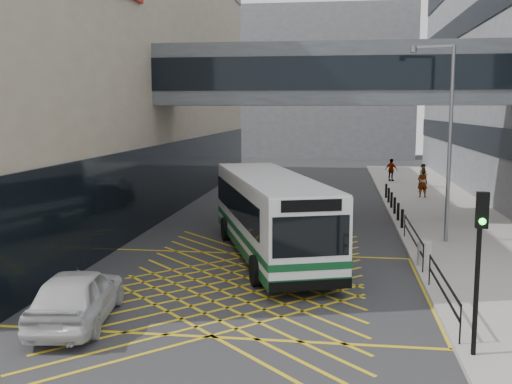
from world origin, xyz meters
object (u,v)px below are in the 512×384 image
at_px(traffic_light, 479,250).
at_px(street_lamp, 446,131).
at_px(bus, 270,213).
at_px(car_white, 77,295).
at_px(litter_bin, 425,253).
at_px(car_dark, 258,200).
at_px(pedestrian_c, 391,170).
at_px(car_silver, 285,189).
at_px(pedestrian_b, 423,176).
at_px(pedestrian_a, 423,183).

distance_m(traffic_light, street_lamp, 12.75).
bearing_deg(bus, car_white, -136.73).
height_order(street_lamp, litter_bin, street_lamp).
bearing_deg(car_white, car_dark, -106.10).
relative_size(street_lamp, litter_bin, 9.12).
bearing_deg(pedestrian_c, car_silver, 88.70).
height_order(car_dark, litter_bin, car_dark).
bearing_deg(bus, litter_bin, -31.01).
bearing_deg(litter_bin, car_white, -145.66).
bearing_deg(car_silver, pedestrian_c, -116.05).
relative_size(bus, litter_bin, 12.92).
bearing_deg(litter_bin, car_silver, 112.02).
distance_m(car_white, pedestrian_c, 35.11).
distance_m(car_silver, pedestrian_c, 12.74).
distance_m(bus, car_dark, 10.03).
relative_size(bus, pedestrian_b, 6.89).
distance_m(car_white, pedestrian_b, 32.47).
xyz_separation_m(bus, car_silver, (-0.68, 14.81, -1.00)).
bearing_deg(car_white, litter_bin, -153.76).
bearing_deg(traffic_light, car_white, 176.54).
bearing_deg(pedestrian_a, car_dark, 23.74).
distance_m(pedestrian_a, pedestrian_c, 8.88).
bearing_deg(street_lamp, pedestrian_b, 100.74).
bearing_deg(litter_bin, pedestrian_c, 87.78).
relative_size(car_dark, pedestrian_c, 2.80).
relative_size(bus, car_white, 2.39).
relative_size(street_lamp, pedestrian_a, 4.60).
bearing_deg(pedestrian_c, car_dark, 95.37).
height_order(pedestrian_a, pedestrian_b, pedestrian_a).
bearing_deg(pedestrian_a, pedestrian_b, -107.86).
bearing_deg(traffic_light, pedestrian_b, 87.96).
relative_size(car_silver, pedestrian_c, 2.67).
height_order(bus, street_lamp, street_lamp).
bearing_deg(street_lamp, traffic_light, -79.84).
height_order(traffic_light, pedestrian_c, traffic_light).
bearing_deg(pedestrian_a, litter_bin, 73.14).
bearing_deg(traffic_light, bus, 125.19).
relative_size(traffic_light, pedestrian_b, 2.25).
height_order(car_dark, street_lamp, street_lamp).
relative_size(car_silver, pedestrian_b, 2.76).
distance_m(car_white, traffic_light, 10.40).
xyz_separation_m(bus, street_lamp, (7.11, 3.05, 3.15)).
xyz_separation_m(car_silver, pedestrian_b, (9.51, 6.68, 0.28)).
relative_size(bus, pedestrian_a, 6.51).
relative_size(bus, pedestrian_c, 6.66).
xyz_separation_m(litter_bin, pedestrian_a, (2.25, 17.55, 0.45)).
distance_m(car_dark, litter_bin, 13.44).
relative_size(car_dark, litter_bin, 5.44).
xyz_separation_m(traffic_light, litter_bin, (-0.01, 8.18, -2.04)).
bearing_deg(car_silver, car_dark, 87.45).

